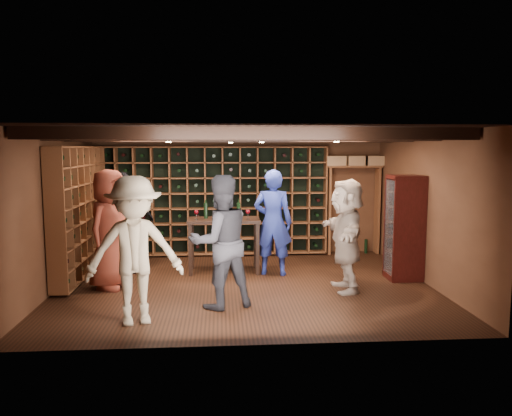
{
  "coord_description": "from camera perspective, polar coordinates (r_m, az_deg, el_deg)",
  "views": [
    {
      "loc": [
        -0.4,
        -7.95,
        2.24
      ],
      "look_at": [
        0.19,
        0.2,
        1.25
      ],
      "focal_mm": 35.0,
      "sensor_mm": 36.0,
      "label": 1
    }
  ],
  "objects": [
    {
      "name": "wine_rack_left",
      "position": [
        9.17,
        -19.47,
        -0.31
      ],
      "size": [
        0.3,
        2.65,
        2.2
      ],
      "color": "brown",
      "rests_on": "ground"
    },
    {
      "name": "guest_khaki",
      "position": [
        6.5,
        -13.72,
        -4.77
      ],
      "size": [
        1.36,
        0.99,
        1.89
      ],
      "primitive_type": "imported",
      "rotation": [
        0.0,
        0.0,
        0.26
      ],
      "color": "gray",
      "rests_on": "ground"
    },
    {
      "name": "display_cabinet",
      "position": [
        8.83,
        16.57,
        -2.4
      ],
      "size": [
        0.55,
        0.5,
        1.75
      ],
      "color": "#340C0A",
      "rests_on": "ground"
    },
    {
      "name": "room_shell",
      "position": [
        8.01,
        -1.29,
        8.19
      ],
      "size": [
        6.0,
        6.0,
        6.0
      ],
      "color": "brown",
      "rests_on": "ground"
    },
    {
      "name": "wine_rack_back",
      "position": [
        10.34,
        -4.81,
        0.83
      ],
      "size": [
        4.65,
        0.3,
        2.2
      ],
      "color": "brown",
      "rests_on": "ground"
    },
    {
      "name": "guest_woman_black",
      "position": [
        9.12,
        -14.75,
        -1.7
      ],
      "size": [
        1.15,
        0.91,
        1.82
      ],
      "primitive_type": "imported",
      "rotation": [
        0.0,
        0.0,
        3.65
      ],
      "color": "black",
      "rests_on": "ground"
    },
    {
      "name": "man_grey_suit",
      "position": [
        6.99,
        -4.09,
        -3.88
      ],
      "size": [
        1.1,
        0.99,
        1.87
      ],
      "primitive_type": "imported",
      "rotation": [
        0.0,
        0.0,
        3.51
      ],
      "color": "black",
      "rests_on": "ground"
    },
    {
      "name": "ground",
      "position": [
        8.27,
        -1.23,
        -8.81
      ],
      "size": [
        6.0,
        6.0,
        0.0
      ],
      "primitive_type": "plane",
      "color": "black",
      "rests_on": "ground"
    },
    {
      "name": "guest_beige",
      "position": [
        7.93,
        10.29,
        -3.06
      ],
      "size": [
        0.57,
        1.65,
        1.76
      ],
      "primitive_type": "imported",
      "rotation": [
        0.0,
        0.0,
        4.68
      ],
      "color": "gray",
      "rests_on": "ground"
    },
    {
      "name": "man_blue_shirt",
      "position": [
        8.78,
        1.94,
        -1.66
      ],
      "size": [
        0.77,
        0.6,
        1.87
      ],
      "primitive_type": "imported",
      "rotation": [
        0.0,
        0.0,
        2.89
      ],
      "color": "navy",
      "rests_on": "ground"
    },
    {
      "name": "guest_red_floral",
      "position": [
        8.26,
        -16.35,
        -2.33
      ],
      "size": [
        0.92,
        1.09,
        1.91
      ],
      "primitive_type": "imported",
      "rotation": [
        0.0,
        0.0,
        1.17
      ],
      "color": "maroon",
      "rests_on": "ground"
    },
    {
      "name": "crate_shelf",
      "position": [
        10.67,
        11.15,
        3.17
      ],
      "size": [
        1.2,
        0.32,
        2.07
      ],
      "color": "brown",
      "rests_on": "ground"
    },
    {
      "name": "tasting_table",
      "position": [
        9.0,
        -3.72,
        -2.01
      ],
      "size": [
        1.29,
        0.65,
        1.25
      ],
      "rotation": [
        0.0,
        0.0,
        -0.01
      ],
      "color": "black",
      "rests_on": "ground"
    }
  ]
}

